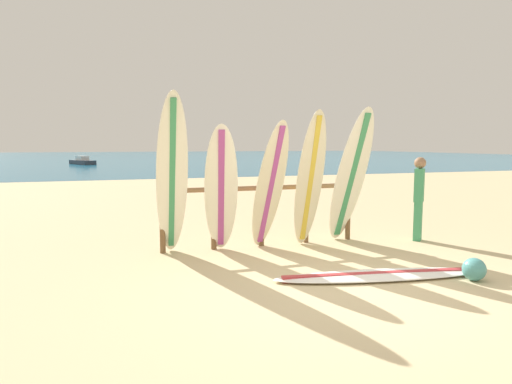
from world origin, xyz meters
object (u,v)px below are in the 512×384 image
Objects in this scene: surfboard_rack at (261,205)px; beach_ball at (474,269)px; surfboard_lying_on_sand at (380,275)px; small_boat_offshore at (82,161)px; surfboard_leaning_center_left at (270,186)px; surfboard_leaning_center at (310,180)px; surfboard_leaning_center_right at (351,177)px; surfboard_leaning_far_left at (172,177)px; beachgoer_standing at (419,195)px; surfboard_leaning_left at (221,190)px.

surfboard_rack reaches higher than beach_ball.
surfboard_lying_on_sand is 36.17m from small_boat_offshore.
surfboard_leaning_center_left is 34.23m from small_boat_offshore.
surfboard_leaning_center is 7.80× the size of beach_ball.
surfboard_leaning_center_left is at bearing -179.50° from surfboard_leaning_center_right.
beach_ball reaches higher than surfboard_lying_on_sand.
surfboard_leaning_far_left is 2.26m from surfboard_leaning_center.
small_boat_offshore is 11.03× the size of beach_ball.
beach_ball is at bearing -111.22° from beachgoer_standing.
surfboard_leaning_far_left is 0.86× the size of surfboard_lying_on_sand.
surfboard_leaning_center is 0.71× the size of small_boat_offshore.
surfboard_rack is 2.85m from beachgoer_standing.
surfboard_leaning_center_right is at bearing 0.51° from surfboard_leaning_far_left.
beachgoer_standing is at bearing -1.19° from surfboard_leaning_left.
surfboard_rack is at bearing -81.85° from small_boat_offshore.
surfboard_leaning_far_left reaches higher than surfboard_leaning_center_right.
surfboard_leaning_center_right reaches higher than surfboard_rack.
surfboard_leaning_far_left is at bearing 146.75° from beach_ball.
surfboard_rack is 1.46× the size of surfboard_leaning_center_right.
surfboard_lying_on_sand is 0.90× the size of small_boat_offshore.
beachgoer_standing is at bearing -2.08° from surfboard_leaning_center.
beachgoer_standing is 34.82m from small_boat_offshore.
beachgoer_standing is 2.47m from beach_ball.
surfboard_leaning_center is 2.13m from beachgoer_standing.
beach_ball is at bearing -49.97° from surfboard_leaning_center_left.
beachgoer_standing reaches higher than small_boat_offshore.
small_boat_offshore is at bearing 98.08° from surfboard_leaning_center_left.
surfboard_leaning_left is at bearing 178.81° from beachgoer_standing.
surfboard_rack is 0.52m from surfboard_leaning_center_left.
surfboard_rack is 2.28× the size of beachgoer_standing.
surfboard_leaning_center_left reaches higher than surfboard_leaning_left.
surfboard_leaning_far_left is 3.03m from surfboard_leaning_center_right.
small_boat_offshore is at bearing 99.04° from surfboard_lying_on_sand.
surfboard_leaning_far_left is 34.06m from small_boat_offshore.
surfboard_leaning_center is 34.35m from small_boat_offshore.
small_boat_offshore is (-6.28, 33.87, -0.91)m from surfboard_leaning_center_right.
surfboard_leaning_center_right is 7.99× the size of beach_ball.
surfboard_leaning_far_left is (-1.54, -0.39, 0.53)m from surfboard_rack.
surfboard_leaning_far_left is 1.57m from surfboard_leaning_center_left.
surfboard_leaning_center_right is (2.28, 0.03, 0.15)m from surfboard_leaning_left.
surfboard_leaning_center_left reaches higher than small_boat_offshore.
surfboard_leaning_center_right is (1.49, -0.37, 0.46)m from surfboard_rack.
surfboard_leaning_center_left is 1.41× the size of beachgoer_standing.
surfboard_lying_on_sand is at bearing -108.05° from surfboard_leaning_center_right.
surfboard_rack is 33.85m from small_boat_offshore.
surfboard_leaning_center is 2.14m from surfboard_lying_on_sand.
surfboard_leaning_far_left is at bearing -179.97° from surfboard_leaning_center.
surfboard_leaning_far_left is 3.27m from surfboard_lying_on_sand.
surfboard_leaning_left is at bearing 132.67° from surfboard_lying_on_sand.
surfboard_rack is 1.68× the size of surfboard_leaning_left.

